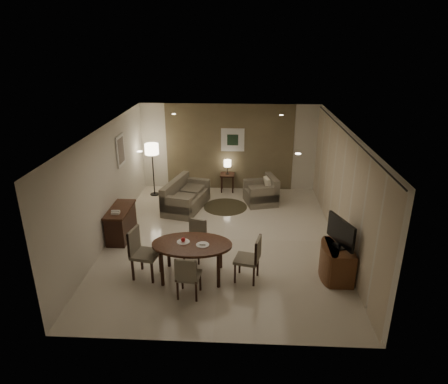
# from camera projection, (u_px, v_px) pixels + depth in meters

# --- Properties ---
(room_shell) EXTENTS (5.50, 7.00, 2.70)m
(room_shell) POSITION_uv_depth(u_px,v_px,m) (224.00, 181.00, 9.56)
(room_shell) COLOR beige
(room_shell) RESTS_ON ground
(taupe_accent) EXTENTS (3.96, 0.03, 2.70)m
(taupe_accent) POSITION_uv_depth(u_px,v_px,m) (229.00, 147.00, 12.42)
(taupe_accent) COLOR brown
(taupe_accent) RESTS_ON wall_back
(curtain_wall) EXTENTS (0.08, 6.70, 2.58)m
(curtain_wall) POSITION_uv_depth(u_px,v_px,m) (341.00, 191.00, 9.07)
(curtain_wall) COLOR beige
(curtain_wall) RESTS_ON wall_right
(curtain_rod) EXTENTS (0.03, 6.80, 0.03)m
(curtain_rod) POSITION_uv_depth(u_px,v_px,m) (348.00, 133.00, 8.58)
(curtain_rod) COLOR black
(curtain_rod) RESTS_ON wall_right
(art_back_frame) EXTENTS (0.72, 0.03, 0.72)m
(art_back_frame) POSITION_uv_depth(u_px,v_px,m) (233.00, 140.00, 12.30)
(art_back_frame) COLOR silver
(art_back_frame) RESTS_ON wall_back
(art_back_canvas) EXTENTS (0.34, 0.01, 0.34)m
(art_back_canvas) POSITION_uv_depth(u_px,v_px,m) (233.00, 140.00, 12.29)
(art_back_canvas) COLOR #1A2F1C
(art_back_canvas) RESTS_ON wall_back
(art_left_frame) EXTENTS (0.03, 0.60, 0.80)m
(art_left_frame) POSITION_uv_depth(u_px,v_px,m) (120.00, 150.00, 10.25)
(art_left_frame) COLOR silver
(art_left_frame) RESTS_ON wall_left
(art_left_canvas) EXTENTS (0.01, 0.46, 0.64)m
(art_left_canvas) POSITION_uv_depth(u_px,v_px,m) (121.00, 150.00, 10.25)
(art_left_canvas) COLOR gray
(art_left_canvas) RESTS_ON wall_left
(downlight_nl) EXTENTS (0.10, 0.10, 0.01)m
(downlight_nl) POSITION_uv_depth(u_px,v_px,m) (140.00, 151.00, 7.09)
(downlight_nl) COLOR white
(downlight_nl) RESTS_ON ceiling
(downlight_nr) EXTENTS (0.10, 0.10, 0.01)m
(downlight_nr) POSITION_uv_depth(u_px,v_px,m) (298.00, 154.00, 6.96)
(downlight_nr) COLOR white
(downlight_nr) RESTS_ON ceiling
(downlight_fl) EXTENTS (0.10, 0.10, 0.01)m
(downlight_fl) POSITION_uv_depth(u_px,v_px,m) (174.00, 114.00, 10.43)
(downlight_fl) COLOR white
(downlight_fl) RESTS_ON ceiling
(downlight_fr) EXTENTS (0.10, 0.10, 0.01)m
(downlight_fr) POSITION_uv_depth(u_px,v_px,m) (281.00, 115.00, 10.30)
(downlight_fr) COLOR white
(downlight_fr) RESTS_ON ceiling
(console_desk) EXTENTS (0.48, 1.20, 0.75)m
(console_desk) POSITION_uv_depth(u_px,v_px,m) (121.00, 223.00, 9.66)
(console_desk) COLOR #4B2D18
(console_desk) RESTS_ON floor
(telephone) EXTENTS (0.20, 0.14, 0.09)m
(telephone) POSITION_uv_depth(u_px,v_px,m) (116.00, 212.00, 9.23)
(telephone) COLOR white
(telephone) RESTS_ON console_desk
(tv_cabinet) EXTENTS (0.48, 0.90, 0.70)m
(tv_cabinet) POSITION_uv_depth(u_px,v_px,m) (338.00, 262.00, 8.04)
(tv_cabinet) COLOR brown
(tv_cabinet) RESTS_ON floor
(flat_tv) EXTENTS (0.36, 0.85, 0.60)m
(flat_tv) POSITION_uv_depth(u_px,v_px,m) (341.00, 232.00, 7.80)
(flat_tv) COLOR black
(flat_tv) RESTS_ON tv_cabinet
(dining_table) EXTENTS (1.61, 1.00, 0.75)m
(dining_table) POSITION_uv_depth(u_px,v_px,m) (192.00, 260.00, 8.06)
(dining_table) COLOR #4B2D18
(dining_table) RESTS_ON floor
(chair_near) EXTENTS (0.47, 0.47, 0.88)m
(chair_near) POSITION_uv_depth(u_px,v_px,m) (189.00, 275.00, 7.45)
(chair_near) COLOR #756C5A
(chair_near) RESTS_ON floor
(chair_far) EXTENTS (0.53, 0.53, 0.87)m
(chair_far) POSITION_uv_depth(u_px,v_px,m) (194.00, 241.00, 8.67)
(chair_far) COLOR #756C5A
(chair_far) RESTS_ON floor
(chair_left) EXTENTS (0.59, 0.59, 1.04)m
(chair_left) POSITION_uv_depth(u_px,v_px,m) (146.00, 254.00, 8.02)
(chair_left) COLOR #756C5A
(chair_left) RESTS_ON floor
(chair_right) EXTENTS (0.55, 0.55, 0.95)m
(chair_right) POSITION_uv_depth(u_px,v_px,m) (247.00, 259.00, 7.92)
(chair_right) COLOR #756C5A
(chair_right) RESTS_ON floor
(plate_a) EXTENTS (0.26, 0.26, 0.02)m
(plate_a) POSITION_uv_depth(u_px,v_px,m) (183.00, 242.00, 7.97)
(plate_a) COLOR white
(plate_a) RESTS_ON dining_table
(plate_b) EXTENTS (0.26, 0.26, 0.02)m
(plate_b) POSITION_uv_depth(u_px,v_px,m) (203.00, 245.00, 7.86)
(plate_b) COLOR white
(plate_b) RESTS_ON dining_table
(fruit_apple) EXTENTS (0.09, 0.09, 0.09)m
(fruit_apple) POSITION_uv_depth(u_px,v_px,m) (183.00, 240.00, 7.96)
(fruit_apple) COLOR red
(fruit_apple) RESTS_ON plate_a
(napkin) EXTENTS (0.12, 0.08, 0.03)m
(napkin) POSITION_uv_depth(u_px,v_px,m) (203.00, 244.00, 7.85)
(napkin) COLOR white
(napkin) RESTS_ON plate_b
(round_rug) EXTENTS (1.25, 1.25, 0.01)m
(round_rug) POSITION_uv_depth(u_px,v_px,m) (225.00, 207.00, 11.48)
(round_rug) COLOR #443E26
(round_rug) RESTS_ON floor
(sofa) EXTENTS (1.87, 1.25, 0.80)m
(sofa) POSITION_uv_depth(u_px,v_px,m) (186.00, 195.00, 11.29)
(sofa) COLOR #756C5A
(sofa) RESTS_ON floor
(armchair) EXTENTS (1.05, 1.08, 0.80)m
(armchair) POSITION_uv_depth(u_px,v_px,m) (261.00, 190.00, 11.62)
(armchair) COLOR #756C5A
(armchair) RESTS_ON floor
(side_table) EXTENTS (0.44, 0.44, 0.56)m
(side_table) POSITION_uv_depth(u_px,v_px,m) (227.00, 182.00, 12.58)
(side_table) COLOR #311B10
(side_table) RESTS_ON floor
(table_lamp) EXTENTS (0.22, 0.22, 0.50)m
(table_lamp) POSITION_uv_depth(u_px,v_px,m) (227.00, 166.00, 12.39)
(table_lamp) COLOR #FFEAC1
(table_lamp) RESTS_ON side_table
(floor_lamp) EXTENTS (0.41, 0.41, 1.62)m
(floor_lamp) POSITION_uv_depth(u_px,v_px,m) (153.00, 170.00, 12.08)
(floor_lamp) COLOR #FFE5B7
(floor_lamp) RESTS_ON floor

